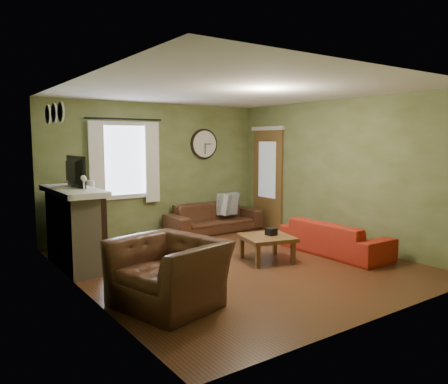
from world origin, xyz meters
TOP-DOWN VIEW (x-y plane):
  - floor at (0.00, 0.00)m, footprint 4.60×5.20m
  - ceiling at (0.00, 0.00)m, footprint 4.60×5.20m
  - wall_left at (-2.30, 0.00)m, footprint 0.00×5.20m
  - wall_right at (2.30, 0.00)m, footprint 0.00×5.20m
  - wall_back at (0.00, 2.60)m, footprint 4.60×0.00m
  - wall_front at (0.00, -2.60)m, footprint 4.60×0.00m
  - fireplace at (-2.10, 1.15)m, footprint 0.40×1.40m
  - firebox at (-1.91, 1.15)m, footprint 0.04×0.60m
  - mantel at (-2.07, 1.15)m, footprint 0.58×1.60m
  - tv at (-2.05, 1.30)m, footprint 0.08×0.60m
  - tv_screen at (-1.97, 1.30)m, footprint 0.02×0.62m
  - medallion_left at (-2.28, 0.80)m, footprint 0.28×0.28m
  - medallion_mid at (-2.28, 1.15)m, footprint 0.28×0.28m
  - medallion_right at (-2.28, 1.50)m, footprint 0.28×0.28m
  - window_pane at (-0.70, 2.58)m, footprint 1.00×0.02m
  - curtain_rod at (-0.70, 2.48)m, footprint 0.03×0.03m
  - curtain_left at (-1.25, 2.48)m, footprint 0.28×0.04m
  - curtain_right at (-0.15, 2.48)m, footprint 0.28×0.04m
  - wall_clock at (1.10, 2.55)m, footprint 0.64×0.06m
  - door at (2.27, 1.85)m, footprint 0.05×0.90m
  - bookshelf at (-1.65, 2.29)m, footprint 0.85×0.36m
  - book at (-1.71, 2.26)m, footprint 0.17×0.22m
  - sofa_brown at (1.04, 2.11)m, footprint 2.00×0.78m
  - pillow_left at (1.36, 2.08)m, footprint 0.45×0.27m
  - pillow_right at (1.44, 2.09)m, footprint 0.46×0.28m
  - sofa_red at (1.69, -0.53)m, footprint 0.73×1.88m
  - armchair at (-1.64, -0.99)m, footprint 1.29×1.39m
  - coffee_table at (0.48, -0.22)m, footprint 0.90×0.90m
  - tissue_box at (0.57, -0.22)m, footprint 0.15×0.15m
  - wine_glass_a at (-2.05, 0.64)m, footprint 0.07×0.07m
  - wine_glass_b at (-2.05, 0.69)m, footprint 0.08×0.08m

SIDE VIEW (x-z plane):
  - floor at x=0.00m, z-range 0.00..0.00m
  - coffee_table at x=0.48m, z-range 0.00..0.40m
  - sofa_red at x=1.69m, z-range 0.00..0.55m
  - sofa_brown at x=1.04m, z-range 0.00..0.58m
  - firebox at x=-1.91m, z-range 0.02..0.57m
  - armchair at x=-1.64m, z-range 0.00..0.75m
  - tissue_box at x=0.57m, z-range 0.35..0.45m
  - bookshelf at x=-1.65m, z-range 0.00..1.01m
  - fireplace at x=-2.10m, z-range 0.00..1.10m
  - pillow_left at x=1.36m, z-range 0.33..0.77m
  - pillow_right at x=1.44m, z-range 0.33..0.77m
  - book at x=-1.71m, z-range 0.95..0.97m
  - door at x=2.27m, z-range 0.00..2.10m
  - mantel at x=-2.07m, z-range 1.10..1.18m
  - wine_glass_a at x=-2.05m, z-range 1.18..1.38m
  - wine_glass_b at x=-2.05m, z-range 1.18..1.39m
  - wall_left at x=-2.30m, z-range 0.00..2.60m
  - wall_right at x=2.30m, z-range 0.00..2.60m
  - wall_back at x=0.00m, z-range 0.00..2.60m
  - wall_front at x=0.00m, z-range 0.00..2.60m
  - tv at x=-2.05m, z-range 1.18..1.53m
  - tv_screen at x=-1.97m, z-range 1.23..1.59m
  - curtain_left at x=-1.25m, z-range 0.67..2.23m
  - curtain_right at x=-0.15m, z-range 0.67..2.23m
  - window_pane at x=-0.70m, z-range 0.85..2.15m
  - wall_clock at x=1.10m, z-range 1.48..2.12m
  - medallion_left at x=-2.28m, z-range 2.24..2.26m
  - medallion_mid at x=-2.28m, z-range 2.24..2.26m
  - medallion_right at x=-2.28m, z-range 2.24..2.26m
  - curtain_rod at x=-0.70m, z-range 1.52..3.02m
  - ceiling at x=0.00m, z-range 2.60..2.60m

